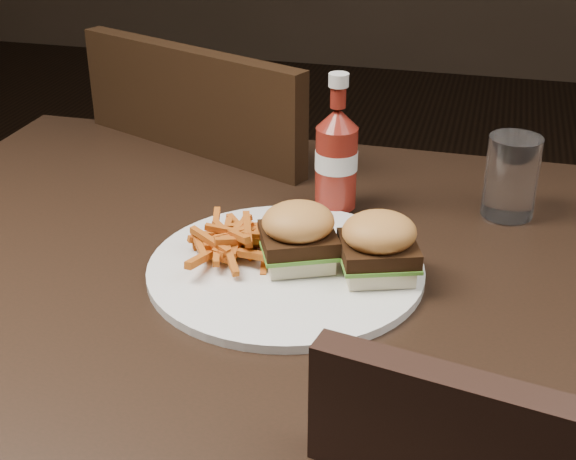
% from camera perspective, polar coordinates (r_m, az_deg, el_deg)
% --- Properties ---
extents(dining_table, '(1.20, 0.80, 0.04)m').
position_cam_1_polar(dining_table, '(0.93, 3.07, -3.91)').
color(dining_table, black).
rests_on(dining_table, ground).
extents(chair_far, '(0.59, 0.59, 0.04)m').
position_cam_1_polar(chair_far, '(1.54, -0.94, -3.13)').
color(chair_far, black).
rests_on(chair_far, ground).
extents(plate, '(0.31, 0.31, 0.01)m').
position_cam_1_polar(plate, '(0.91, -0.16, -2.80)').
color(plate, white).
rests_on(plate, dining_table).
extents(sandwich_half_a, '(0.09, 0.09, 0.02)m').
position_cam_1_polar(sandwich_half_a, '(0.91, 0.72, -1.83)').
color(sandwich_half_a, beige).
rests_on(sandwich_half_a, plate).
extents(sandwich_half_b, '(0.09, 0.09, 0.02)m').
position_cam_1_polar(sandwich_half_b, '(0.89, 6.37, -2.59)').
color(sandwich_half_b, '#F6E0C3').
rests_on(sandwich_half_b, plate).
extents(fries_pile, '(0.11, 0.11, 0.04)m').
position_cam_1_polar(fries_pile, '(0.92, -3.96, -0.53)').
color(fries_pile, '#AD2B06').
rests_on(fries_pile, plate).
extents(ketchup_bottle, '(0.06, 0.06, 0.11)m').
position_cam_1_polar(ketchup_bottle, '(1.04, 3.44, 4.45)').
color(ketchup_bottle, maroon).
rests_on(ketchup_bottle, dining_table).
extents(tumbler, '(0.09, 0.09, 0.11)m').
position_cam_1_polar(tumbler, '(1.06, 15.60, 3.69)').
color(tumbler, white).
rests_on(tumbler, dining_table).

